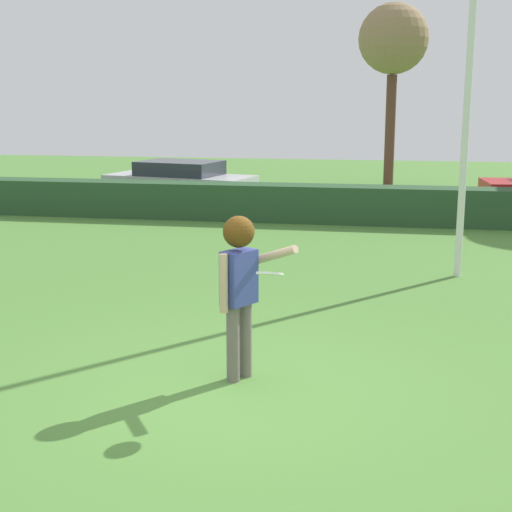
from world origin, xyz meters
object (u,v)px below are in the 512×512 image
person (240,277)px  lamppost (470,58)px  bare_elm_tree (393,42)px  parked_car_silver (180,181)px  frisbee (270,274)px

person → lamppost: lamppost is taller
person → bare_elm_tree: bare_elm_tree is taller
person → parked_car_silver: size_ratio=0.40×
person → bare_elm_tree: 19.40m
person → frisbee: size_ratio=6.68×
bare_elm_tree → frisbee: bearing=-93.1°
person → lamppost: (2.72, 5.29, 2.49)m
person → frisbee: 0.70m
lamppost → parked_car_silver: (-7.09, 7.51, -2.94)m
bare_elm_tree → parked_car_silver: bearing=-133.3°
frisbee → parked_car_silver: (-4.78, 13.34, -0.63)m
person → frisbee: person is taller
frisbee → bare_elm_tree: size_ratio=0.04×
person → bare_elm_tree: size_ratio=0.29×
person → parked_car_silver: 13.53m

